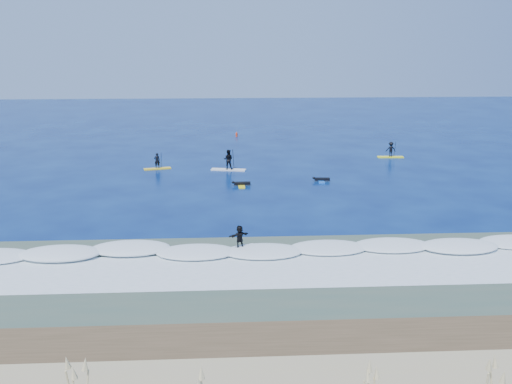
{
  "coord_description": "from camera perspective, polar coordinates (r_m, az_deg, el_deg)",
  "views": [
    {
      "loc": [
        -1.2,
        -42.38,
        12.54
      ],
      "look_at": [
        1.22,
        1.41,
        0.6
      ],
      "focal_mm": 40.0,
      "sensor_mm": 36.0,
      "label": 1
    }
  ],
  "objects": [
    {
      "name": "whitewater",
      "position": [
        31.97,
        -0.76,
        -7.87
      ],
      "size": [
        34.0,
        5.0,
        0.02
      ],
      "primitive_type": "cube",
      "color": "silver",
      "rests_on": "ground"
    },
    {
      "name": "sup_paddler_right",
      "position": [
        63.16,
        13.32,
        4.07
      ],
      "size": [
        2.82,
        0.92,
        1.95
      ],
      "rotation": [
        0.0,
        0.0,
        -0.08
      ],
      "color": "#FEFF1B",
      "rests_on": "ground"
    },
    {
      "name": "sup_paddler_center",
      "position": [
        55.51,
        -2.79,
        3.09
      ],
      "size": [
        3.46,
        1.48,
        2.36
      ],
      "rotation": [
        0.0,
        0.0,
        -0.2
      ],
      "color": "white",
      "rests_on": "ground"
    },
    {
      "name": "shallow_water",
      "position": [
        31.05,
        -0.68,
        -8.58
      ],
      "size": [
        90.0,
        13.0,
        0.01
      ],
      "primitive_type": "cube",
      "color": "#3B5041",
      "rests_on": "ground"
    },
    {
      "name": "wet_sand_strip",
      "position": [
        24.39,
        0.12,
        -15.72
      ],
      "size": [
        90.0,
        5.0,
        0.08
      ],
      "primitive_type": "cube",
      "color": "#4A3922",
      "rests_on": "ground"
    },
    {
      "name": "breaking_wave",
      "position": [
        34.75,
        -0.97,
        -5.93
      ],
      "size": [
        40.0,
        6.0,
        0.3
      ],
      "primitive_type": "cube",
      "color": "white",
      "rests_on": "ground"
    },
    {
      "name": "ground",
      "position": [
        44.21,
        -1.47,
        -1.25
      ],
      "size": [
        160.0,
        160.0,
        0.0
      ],
      "primitive_type": "plane",
      "color": "#031449",
      "rests_on": "ground"
    },
    {
      "name": "prone_paddler_far",
      "position": [
        51.6,
        6.55,
        1.22
      ],
      "size": [
        1.58,
        2.02,
        0.41
      ],
      "rotation": [
        0.0,
        0.0,
        1.48
      ],
      "color": "blue",
      "rests_on": "ground"
    },
    {
      "name": "marker_buoy",
      "position": [
        74.66,
        -1.95,
        5.78
      ],
      "size": [
        0.28,
        0.28,
        0.68
      ],
      "rotation": [
        0.0,
        0.0,
        0.35
      ],
      "color": "red",
      "rests_on": "ground"
    },
    {
      "name": "wave_surfer",
      "position": [
        34.41,
        -1.65,
        -4.63
      ],
      "size": [
        2.13,
        1.45,
        1.52
      ],
      "rotation": [
        0.0,
        0.0,
        0.46
      ],
      "color": "white",
      "rests_on": "breaking_wave"
    },
    {
      "name": "prone_paddler_near",
      "position": [
        49.75,
        -1.48,
        0.8
      ],
      "size": [
        1.64,
        2.08,
        0.43
      ],
      "rotation": [
        0.0,
        0.0,
        1.62
      ],
      "color": "yellow",
      "rests_on": "ground"
    },
    {
      "name": "sup_paddler_left",
      "position": [
        56.8,
        -9.85,
        2.84
      ],
      "size": [
        2.71,
        1.26,
        1.84
      ],
      "rotation": [
        0.0,
        0.0,
        0.24
      ],
      "color": "yellow",
      "rests_on": "ground"
    }
  ]
}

